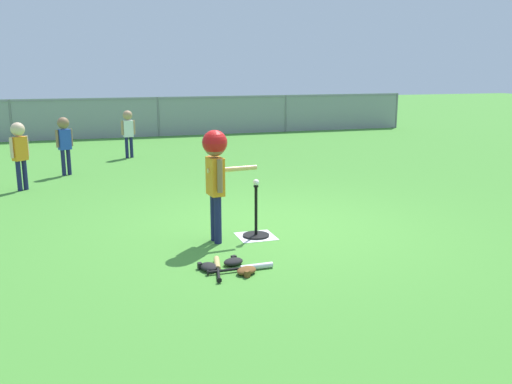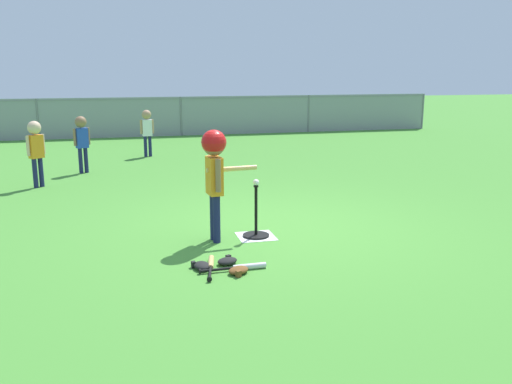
# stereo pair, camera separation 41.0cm
# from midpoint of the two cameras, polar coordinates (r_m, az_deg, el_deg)

# --- Properties ---
(ground_plane) EXTENTS (60.00, 60.00, 0.00)m
(ground_plane) POSITION_cam_midpoint_polar(r_m,az_deg,el_deg) (7.10, -0.05, -3.59)
(ground_plane) COLOR #478C33
(home_plate) EXTENTS (0.44, 0.44, 0.01)m
(home_plate) POSITION_cam_midpoint_polar(r_m,az_deg,el_deg) (6.70, -1.76, -4.57)
(home_plate) COLOR white
(home_plate) RESTS_ON ground_plane
(batting_tee) EXTENTS (0.32, 0.32, 0.63)m
(batting_tee) POSITION_cam_midpoint_polar(r_m,az_deg,el_deg) (6.68, -1.76, -3.81)
(batting_tee) COLOR black
(batting_tee) RESTS_ON ground_plane
(baseball_on_tee) EXTENTS (0.07, 0.07, 0.07)m
(baseball_on_tee) POSITION_cam_midpoint_polar(r_m,az_deg,el_deg) (6.54, -1.80, 0.98)
(baseball_on_tee) COLOR white
(baseball_on_tee) RESTS_ON batting_tee
(batter_child) EXTENTS (0.65, 0.37, 1.31)m
(batter_child) POSITION_cam_midpoint_polar(r_m,az_deg,el_deg) (6.32, -6.04, 2.98)
(batter_child) COLOR #191E4C
(batter_child) RESTS_ON ground_plane
(fielder_near_left) EXTENTS (0.31, 0.21, 1.06)m
(fielder_near_left) POSITION_cam_midpoint_polar(r_m,az_deg,el_deg) (12.81, -13.92, 6.45)
(fielder_near_left) COLOR #191E4C
(fielder_near_left) RESTS_ON ground_plane
(fielder_deep_center) EXTENTS (0.30, 0.22, 1.09)m
(fielder_deep_center) POSITION_cam_midpoint_polar(r_m,az_deg,el_deg) (11.05, -20.13, 5.22)
(fielder_deep_center) COLOR #191E4C
(fielder_deep_center) RESTS_ON ground_plane
(fielder_near_right) EXTENTS (0.27, 0.24, 1.12)m
(fielder_near_right) POSITION_cam_midpoint_polar(r_m,az_deg,el_deg) (9.94, -24.26, 4.24)
(fielder_near_right) COLOR #191E4C
(fielder_near_right) RESTS_ON ground_plane
(spare_bat_silver) EXTENTS (0.69, 0.07, 0.06)m
(spare_bat_silver) POSITION_cam_midpoint_polar(r_m,az_deg,el_deg) (5.62, -2.74, -7.77)
(spare_bat_silver) COLOR silver
(spare_bat_silver) RESTS_ON ground_plane
(spare_bat_wood) EXTENTS (0.18, 0.62, 0.06)m
(spare_bat_wood) POSITION_cam_midpoint_polar(r_m,az_deg,el_deg) (5.69, -6.07, -7.57)
(spare_bat_wood) COLOR #DBB266
(spare_bat_wood) RESTS_ON ground_plane
(glove_by_plate) EXTENTS (0.27, 0.25, 0.07)m
(glove_by_plate) POSITION_cam_midpoint_polar(r_m,az_deg,el_deg) (5.52, -3.13, -8.10)
(glove_by_plate) COLOR brown
(glove_by_plate) RESTS_ON ground_plane
(glove_near_bats) EXTENTS (0.27, 0.24, 0.07)m
(glove_near_bats) POSITION_cam_midpoint_polar(r_m,az_deg,el_deg) (5.77, -4.40, -7.16)
(glove_near_bats) COLOR black
(glove_near_bats) RESTS_ON ground_plane
(glove_tossed_aside) EXTENTS (0.19, 0.24, 0.07)m
(glove_tossed_aside) POSITION_cam_midpoint_polar(r_m,az_deg,el_deg) (5.65, -7.01, -7.66)
(glove_tossed_aside) COLOR black
(glove_tossed_aside) RESTS_ON ground_plane
(outfield_fence) EXTENTS (16.06, 0.06, 1.15)m
(outfield_fence) POSITION_cam_midpoint_polar(r_m,az_deg,el_deg) (16.71, -10.71, 7.75)
(outfield_fence) COLOR slate
(outfield_fence) RESTS_ON ground_plane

